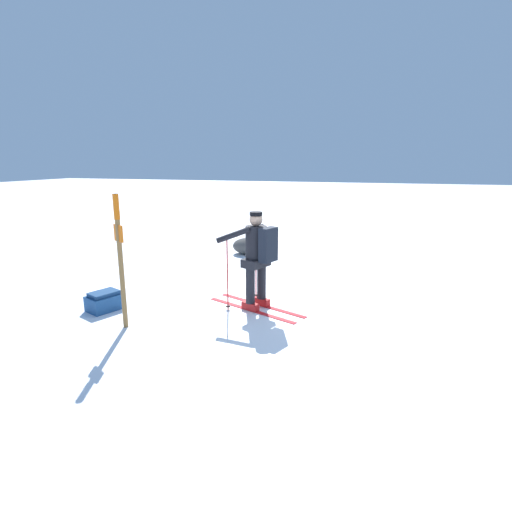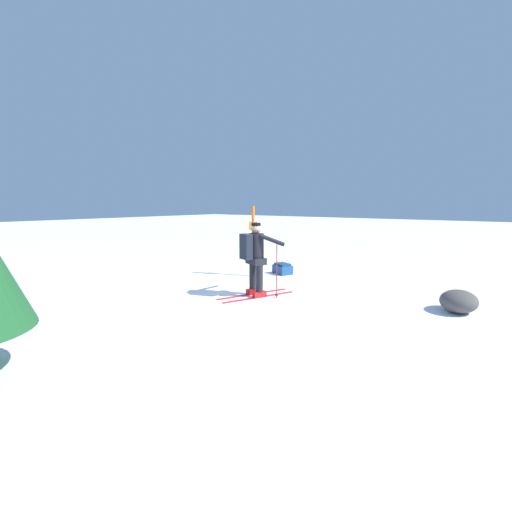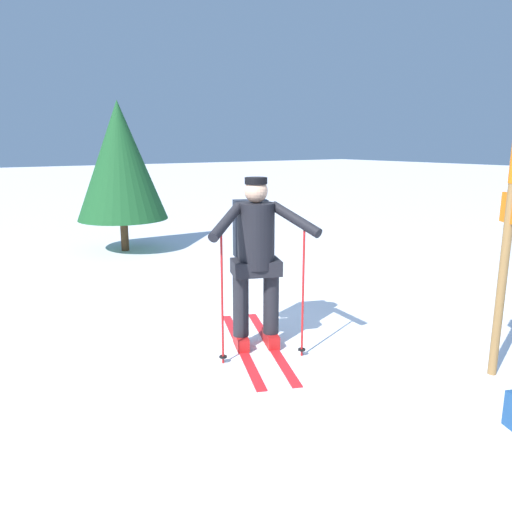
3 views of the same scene
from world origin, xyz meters
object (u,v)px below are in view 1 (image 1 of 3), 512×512
(trail_marker, at_px, (120,251))
(rock_boulder, at_px, (247,246))
(skier, at_px, (257,254))
(dropped_backpack, at_px, (105,301))

(trail_marker, distance_m, rock_boulder, 5.17)
(skier, distance_m, rock_boulder, 4.08)
(skier, xyz_separation_m, rock_boulder, (1.43, -3.75, -0.72))
(dropped_backpack, xyz_separation_m, trail_marker, (-0.75, 0.50, 1.02))
(skier, bearing_deg, trail_marker, 38.84)
(rock_boulder, bearing_deg, dropped_backpack, 78.15)
(dropped_backpack, xyz_separation_m, rock_boulder, (-0.96, -4.57, 0.06))
(dropped_backpack, relative_size, rock_boulder, 0.82)
(trail_marker, xyz_separation_m, rock_boulder, (-0.21, -5.08, -0.96))
(skier, bearing_deg, rock_boulder, -69.09)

